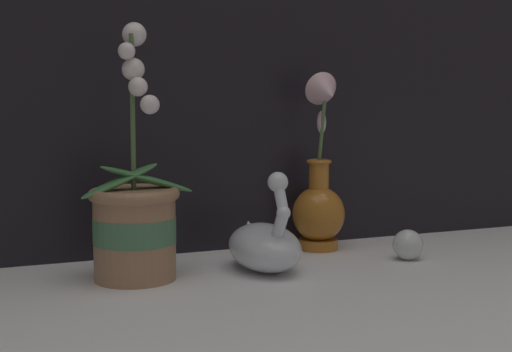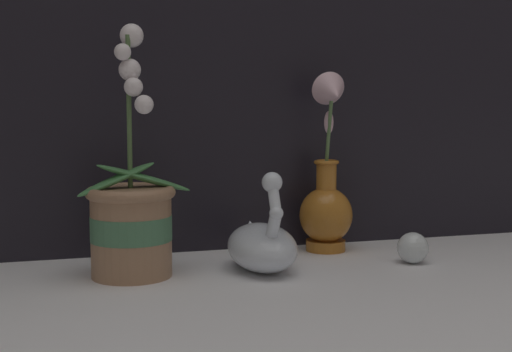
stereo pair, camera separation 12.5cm
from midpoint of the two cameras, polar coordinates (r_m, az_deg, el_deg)
name	(u,v)px [view 2 (the right image)]	position (r m, az deg, el deg)	size (l,w,h in m)	color
ground_plane	(293,284)	(1.15, 6.11, -8.63)	(2.80, 2.80, 0.00)	white
orchid_potted_plant	(131,218)	(1.18, -6.99, -3.37)	(0.20, 0.15, 0.42)	#9E7556
swan_figurine	(262,244)	(1.23, 3.38, -5.49)	(0.11, 0.19, 0.18)	silver
blue_vase	(327,198)	(1.39, 8.27, -1.74)	(0.10, 0.11, 0.35)	#B26B23
glass_sphere	(413,248)	(1.33, 15.10, -5.60)	(0.06, 0.06, 0.06)	silver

